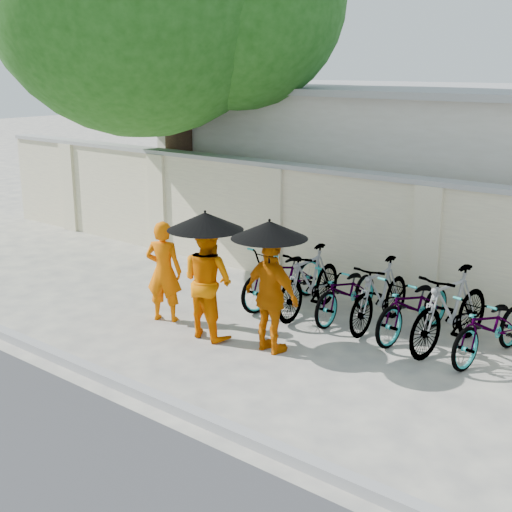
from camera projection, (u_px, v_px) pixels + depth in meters
The scene contains 15 objects.
ground at pixel (193, 338), 10.08m from camera, with size 80.00×80.00×0.00m, color beige.
kerb at pixel (96, 373), 8.81m from camera, with size 40.00×0.16×0.12m, color #959595.
compound_wall at pixel (374, 239), 11.58m from camera, with size 20.00×0.30×2.00m, color beige.
monk_left at pixel (164, 271), 10.61m from camera, with size 0.56×0.37×1.53m, color #E36201.
monk_center at pixel (208, 281), 9.97m from camera, with size 0.80×0.62×1.64m, color orange.
parasol_center at pixel (205, 221), 9.65m from camera, with size 1.05×1.05×0.89m.
monk_right at pixel (272, 296), 9.42m from camera, with size 0.92×0.38×1.57m, color #C95F04.
parasol_right at pixel (269, 230), 9.11m from camera, with size 1.00×1.00×0.93m.
bike_0 at pixel (284, 275), 11.38m from camera, with size 0.65×1.87×0.98m, color gray.
bike_1 at pixel (309, 281), 10.94m from camera, with size 0.50×1.76×1.06m, color gray.
bike_2 at pixel (347, 291), 10.75m from camera, with size 0.58×1.66×0.87m, color gray.
bike_3 at pixel (380, 294), 10.37m from camera, with size 0.48×1.70×1.02m, color gray.
bike_4 at pixel (414, 306), 10.02m from camera, with size 0.62×1.77×0.93m, color gray.
bike_5 at pixel (450, 309), 9.58m from camera, with size 0.53×1.87×1.12m, color gray.
bike_6 at pixel (491, 327), 9.26m from camera, with size 0.60×1.72×0.91m, color gray.
Camera 1 is at (6.73, -6.67, 3.76)m, focal length 50.00 mm.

